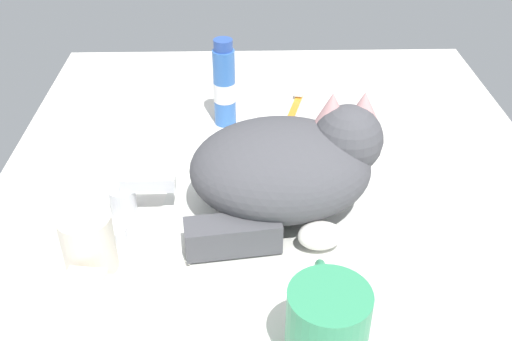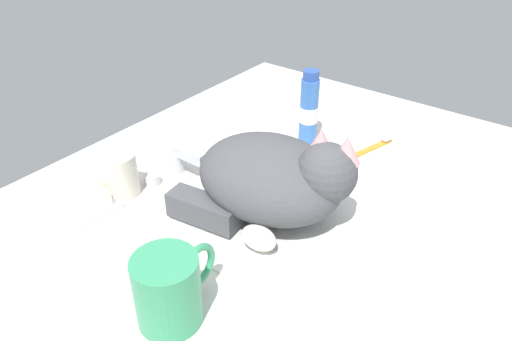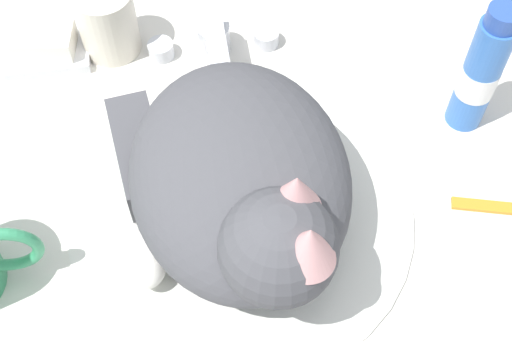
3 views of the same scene
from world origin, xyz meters
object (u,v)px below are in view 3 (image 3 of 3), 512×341
Objects in this scene: faucet at (214,41)px; toothpaste_bottle at (481,73)px; rinse_cup at (108,22)px; soap_bar at (44,41)px; cat at (241,186)px.

toothpaste_bottle is at bearing -27.16° from faucet.
rinse_cup reaches higher than soap_bar.
rinse_cup is at bearing 2.71° from soap_bar.
cat reaches higher than faucet.
faucet is 18.25cm from soap_bar.
cat is at bearing -90.10° from faucet.
toothpaste_bottle reaches higher than faucet.
rinse_cup is (-11.00, 3.08, 1.48)cm from faucet.
faucet is 27.49cm from toothpaste_bottle.
faucet is at bearing 89.90° from cat.
cat reaches higher than toothpaste_bottle.
cat is 25.80cm from toothpaste_bottle.
faucet is 11.52cm from rinse_cup.
faucet is 0.55× the size of cat.
faucet is at bearing 152.84° from toothpaste_bottle.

